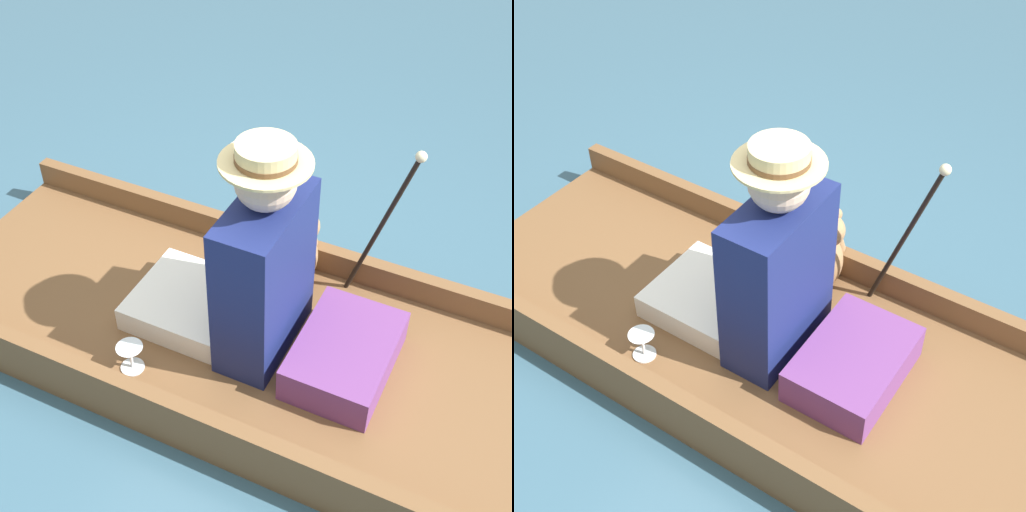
% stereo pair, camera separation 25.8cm
% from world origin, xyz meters
% --- Properties ---
extents(ground_plane, '(16.00, 16.00, 0.00)m').
position_xyz_m(ground_plane, '(0.00, 0.00, 0.00)').
color(ground_plane, '#385B70').
extents(punt_boat, '(1.06, 2.73, 0.24)m').
position_xyz_m(punt_boat, '(0.00, 0.00, 0.07)').
color(punt_boat, brown).
rests_on(punt_boat, ground_plane).
extents(seat_cushion, '(0.50, 0.35, 0.15)m').
position_xyz_m(seat_cushion, '(-0.00, -0.46, 0.20)').
color(seat_cushion, '#6B3875').
rests_on(seat_cushion, punt_boat).
extents(seated_person, '(0.47, 0.72, 0.92)m').
position_xyz_m(seated_person, '(-0.00, -0.05, 0.47)').
color(seated_person, white).
rests_on(seated_person, punt_boat).
extents(teddy_bear, '(0.27, 0.16, 0.38)m').
position_xyz_m(teddy_bear, '(0.39, -0.11, 0.30)').
color(teddy_bear, '#9E754C').
rests_on(teddy_bear, punt_boat).
extents(wine_glass, '(0.10, 0.10, 0.12)m').
position_xyz_m(wine_glass, '(-0.35, 0.28, 0.21)').
color(wine_glass, silver).
rests_on(wine_glass, punt_boat).
extents(walking_cane, '(0.04, 0.25, 0.76)m').
position_xyz_m(walking_cane, '(0.43, -0.44, 0.57)').
color(walking_cane, black).
rests_on(walking_cane, punt_boat).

